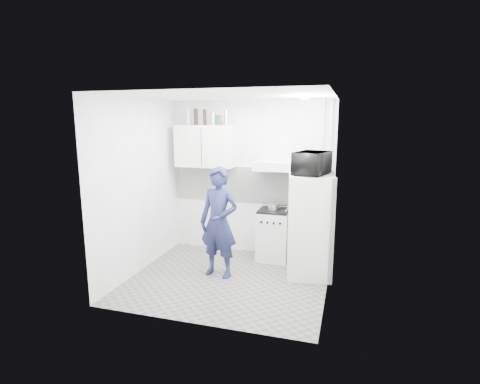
# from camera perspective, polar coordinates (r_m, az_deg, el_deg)

# --- Properties ---
(floor) EXTENTS (2.80, 2.80, 0.00)m
(floor) POSITION_cam_1_polar(r_m,az_deg,el_deg) (5.61, -1.84, -13.17)
(floor) COLOR #686659
(floor) RESTS_ON ground
(ceiling) EXTENTS (2.80, 2.80, 0.00)m
(ceiling) POSITION_cam_1_polar(r_m,az_deg,el_deg) (5.12, -2.03, 14.41)
(ceiling) COLOR white
(ceiling) RESTS_ON wall_back
(wall_back) EXTENTS (2.80, 0.00, 2.80)m
(wall_back) POSITION_cam_1_polar(r_m,az_deg,el_deg) (6.39, 1.63, 2.04)
(wall_back) COLOR white
(wall_back) RESTS_ON floor
(wall_left) EXTENTS (0.00, 2.60, 2.60)m
(wall_left) POSITION_cam_1_polar(r_m,az_deg,el_deg) (5.80, -15.16, 0.75)
(wall_left) COLOR white
(wall_left) RESTS_ON floor
(wall_right) EXTENTS (0.00, 2.60, 2.60)m
(wall_right) POSITION_cam_1_polar(r_m,az_deg,el_deg) (4.96, 13.62, -0.89)
(wall_right) COLOR white
(wall_right) RESTS_ON floor
(person) EXTENTS (0.64, 0.47, 1.63)m
(person) POSITION_cam_1_polar(r_m,az_deg,el_deg) (5.49, -3.25, -4.64)
(person) COLOR #1B1F44
(person) RESTS_ON floor
(stove) EXTENTS (0.51, 0.51, 0.82)m
(stove) POSITION_cam_1_polar(r_m,az_deg,el_deg) (6.25, 5.15, -6.60)
(stove) COLOR silver
(stove) RESTS_ON floor
(fridge) EXTENTS (0.73, 0.73, 1.52)m
(fridge) POSITION_cam_1_polar(r_m,az_deg,el_deg) (5.59, 10.58, -5.11)
(fridge) COLOR white
(fridge) RESTS_ON floor
(stove_top) EXTENTS (0.49, 0.49, 0.03)m
(stove_top) POSITION_cam_1_polar(r_m,az_deg,el_deg) (6.14, 5.21, -2.83)
(stove_top) COLOR black
(stove_top) RESTS_ON stove
(saucepan) EXTENTS (0.17, 0.17, 0.10)m
(saucepan) POSITION_cam_1_polar(r_m,az_deg,el_deg) (6.12, 5.12, -2.26)
(saucepan) COLOR silver
(saucepan) RESTS_ON stove_top
(microwave) EXTENTS (0.67, 0.53, 0.33)m
(microwave) POSITION_cam_1_polar(r_m,az_deg,el_deg) (5.41, 10.92, 4.33)
(microwave) COLOR black
(microwave) RESTS_ON fridge
(bottle_b) EXTENTS (0.07, 0.07, 0.28)m
(bottle_b) POSITION_cam_1_polar(r_m,az_deg,el_deg) (6.50, -7.93, 11.30)
(bottle_b) COLOR #B2B7BC
(bottle_b) RESTS_ON upper_cabinet
(bottle_c) EXTENTS (0.07, 0.07, 0.27)m
(bottle_c) POSITION_cam_1_polar(r_m,az_deg,el_deg) (6.44, -6.73, 11.30)
(bottle_c) COLOR black
(bottle_c) RESTS_ON upper_cabinet
(bottle_d) EXTENTS (0.06, 0.06, 0.26)m
(bottle_d) POSITION_cam_1_polar(r_m,az_deg,el_deg) (6.38, -5.38, 11.29)
(bottle_d) COLOR black
(bottle_d) RESTS_ON upper_cabinet
(canister_a) EXTENTS (0.08, 0.08, 0.20)m
(canister_a) POSITION_cam_1_polar(r_m,az_deg,el_deg) (6.33, -4.13, 11.04)
(canister_a) COLOR silver
(canister_a) RESTS_ON upper_cabinet
(canister_b) EXTENTS (0.09, 0.09, 0.17)m
(canister_b) POSITION_cam_1_polar(r_m,az_deg,el_deg) (6.30, -3.30, 10.89)
(canister_b) COLOR #144C1E
(canister_b) RESTS_ON upper_cabinet
(bottle_e) EXTENTS (0.06, 0.06, 0.25)m
(bottle_e) POSITION_cam_1_polar(r_m,az_deg,el_deg) (6.25, -2.14, 11.25)
(bottle_e) COLOR silver
(bottle_e) RESTS_ON upper_cabinet
(upper_cabinet) EXTENTS (1.00, 0.35, 0.70)m
(upper_cabinet) POSITION_cam_1_polar(r_m,az_deg,el_deg) (6.40, -5.31, 6.97)
(upper_cabinet) COLOR white
(upper_cabinet) RESTS_ON wall_back
(range_hood) EXTENTS (0.60, 0.50, 0.14)m
(range_hood) POSITION_cam_1_polar(r_m,az_deg,el_deg) (6.01, 5.18, 4.03)
(range_hood) COLOR silver
(range_hood) RESTS_ON wall_back
(backsplash) EXTENTS (2.74, 0.03, 0.60)m
(backsplash) POSITION_cam_1_polar(r_m,az_deg,el_deg) (6.39, 1.59, 1.14)
(backsplash) COLOR white
(backsplash) RESTS_ON wall_back
(pipe_a) EXTENTS (0.05, 0.05, 2.60)m
(pipe_a) POSITION_cam_1_polar(r_m,az_deg,el_deg) (6.11, 13.29, 1.33)
(pipe_a) COLOR silver
(pipe_a) RESTS_ON floor
(pipe_b) EXTENTS (0.04, 0.04, 2.60)m
(pipe_b) POSITION_cam_1_polar(r_m,az_deg,el_deg) (6.12, 12.17, 1.39)
(pipe_b) COLOR silver
(pipe_b) RESTS_ON floor
(ceiling_spot_fixture) EXTENTS (0.10, 0.10, 0.02)m
(ceiling_spot_fixture) POSITION_cam_1_polar(r_m,az_deg,el_deg) (5.10, 9.78, 13.95)
(ceiling_spot_fixture) COLOR white
(ceiling_spot_fixture) RESTS_ON ceiling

